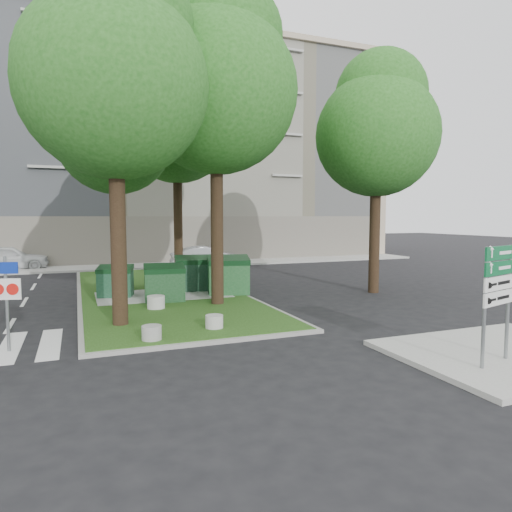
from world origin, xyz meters
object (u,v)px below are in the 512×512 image
dumpster_a (115,281)px  traffic_sign_pole (6,291)px  tree_median_far (178,113)px  dumpster_c (194,274)px  tree_street_right (378,124)px  tree_median_near_right (218,76)px  dumpster_b (165,283)px  bollard_left (152,333)px  tree_median_near_left (117,67)px  bollard_right (214,321)px  car_silver (207,258)px  car_white (8,258)px  directional_sign (498,286)px  tree_median_mid (117,124)px  litter_bin (201,274)px  dumpster_d (228,275)px  bollard_mid (156,302)px

dumpster_a → traffic_sign_pole: bearing=-100.6°
tree_median_far → dumpster_c: (-0.35, -4.41, -7.50)m
tree_median_far → tree_street_right: bearing=-45.8°
tree_median_near_right → dumpster_b: size_ratio=7.36×
tree_median_near_right → bollard_left: size_ratio=23.12×
tree_median_near_left → traffic_sign_pole: size_ratio=4.62×
tree_street_right → bollard_right: size_ratio=20.35×
tree_median_near_right → tree_street_right: bearing=4.1°
tree_median_near_left → car_silver: bearing=64.9°
tree_street_right → car_white: tree_street_right is taller
tree_median_near_left → bollard_right: size_ratio=21.29×
dumpster_b → car_white: car_white is taller
dumpster_a → dumpster_b: 2.26m
tree_median_near_left → directional_sign: 11.05m
dumpster_b → car_silver: size_ratio=0.36×
dumpster_b → tree_median_near_right: bearing=-26.8°
tree_median_mid → car_silver: tree_median_mid is taller
tree_street_right → tree_median_far: bearing=134.2°
tree_street_right → dumpster_b: tree_street_right is taller
tree_median_near_right → car_silver: 13.39m
tree_median_mid → dumpster_c: bearing=-26.2°
car_silver → dumpster_b: bearing=161.1°
tree_median_near_right → bollard_right: bearing=-109.2°
tree_median_near_left → tree_street_right: bearing=13.4°
tree_median_far → dumpster_c: size_ratio=7.01×
bollard_left → directional_sign: size_ratio=0.20×
dumpster_b → litter_bin: size_ratio=2.47×
tree_street_right → dumpster_d: size_ratio=5.41×
directional_sign → car_silver: bearing=76.6°
tree_street_right → dumpster_b: bearing=175.9°
tree_median_far → litter_bin: tree_median_far is taller
tree_street_right → dumpster_d: tree_street_right is taller
tree_median_near_right → dumpster_d: bearing=62.5°
dumpster_a → bollard_left: dumpster_a is taller
dumpster_c → directional_sign: 12.24m
car_white → dumpster_a: bearing=-159.7°
dumpster_d → dumpster_a: bearing=-180.0°
tree_median_near_left → dumpster_d: 8.68m
dumpster_c → car_silver: size_ratio=0.40×
dumpster_d → litter_bin: size_ratio=2.96×
tree_median_mid → car_white: 13.34m
tree_median_near_left → dumpster_d: bearing=40.4°
dumpster_d → bollard_right: (-2.12, -5.21, -0.56)m
tree_street_right → bollard_mid: (-9.27, -0.64, -6.65)m
tree_median_mid → dumpster_a: (-0.35, -1.78, -6.28)m
tree_median_far → traffic_sign_pole: 14.44m
bollard_left → directional_sign: directional_sign is taller
dumpster_a → car_silver: size_ratio=0.35×
dumpster_b → dumpster_d: 2.73m
tree_median_mid → dumpster_a: size_ratio=6.68×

